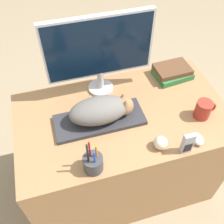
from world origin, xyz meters
The scene contains 11 objects.
ground_plane centered at (0.00, 0.00, 0.00)m, with size 12.00×12.00×0.00m, color #998466.
desk centered at (0.00, 0.34, 0.37)m, with size 1.18×0.67×0.75m.
keyboard centered at (-0.14, 0.33, 0.76)m, with size 0.48×0.19×0.02m.
cat centered at (-0.12, 0.33, 0.84)m, with size 0.34×0.17×0.13m.
monitor centered at (-0.07, 0.57, 1.03)m, with size 0.58×0.15×0.47m.
computer_mouse centered at (0.30, 0.07, 0.77)m, with size 0.05×0.08×0.04m.
coffee_mug centered at (0.41, 0.21, 0.80)m, with size 0.12×0.08×0.10m.
pen_cup centered at (-0.23, 0.06, 0.79)m, with size 0.09×0.09×0.21m.
baseball centered at (0.11, 0.09, 0.78)m, with size 0.07×0.07×0.07m.
phone centered at (0.22, 0.03, 0.81)m, with size 0.06×0.03×0.13m.
book_stack centered at (0.39, 0.56, 0.78)m, with size 0.23×0.18×0.07m.
Camera 1 is at (-0.32, -0.54, 1.84)m, focal length 42.00 mm.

